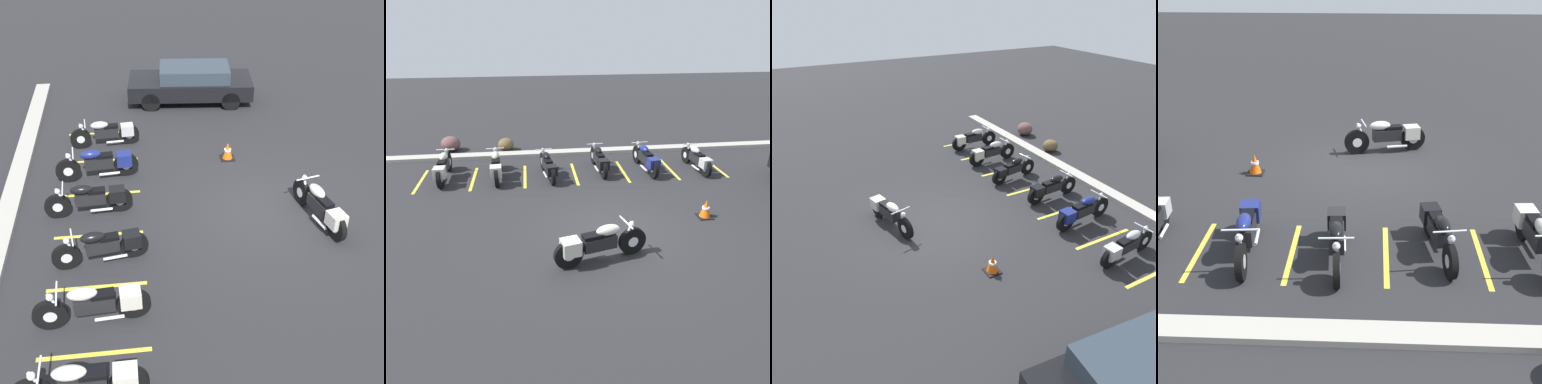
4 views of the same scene
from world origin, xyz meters
TOP-DOWN VIEW (x-y plane):
  - ground at (0.00, 0.00)m, footprint 60.00×60.00m
  - motorcycle_cream_featured at (-0.62, -1.15)m, footprint 2.22×0.85m
  - parked_bike_0 at (-4.98, 4.25)m, footprint 0.63×2.25m
  - parked_bike_1 at (-3.20, 4.12)m, footprint 0.63×2.26m
  - parked_bike_2 at (-1.43, 4.01)m, footprint 0.70×2.11m
  - parked_bike_3 at (0.45, 4.33)m, footprint 0.61×2.17m
  - parked_bike_4 at (2.14, 4.16)m, footprint 0.64×2.25m
  - parked_bike_5 at (4.02, 3.99)m, footprint 0.58×2.08m
  - concrete_curb at (0.00, 6.49)m, footprint 18.00×0.50m
  - landscape_rock_0 at (-5.30, 7.47)m, footprint 1.03×1.01m
  - landscape_rock_1 at (-3.01, 7.22)m, footprint 0.93×0.93m
  - traffic_cone at (2.77, 0.53)m, footprint 0.40×0.40m
  - stall_line_0 at (-5.79, 4.21)m, footprint 0.10×2.10m
  - stall_line_1 at (-4.02, 4.21)m, footprint 0.10×2.10m
  - stall_line_2 at (-2.24, 4.21)m, footprint 0.10×2.10m
  - stall_line_3 at (-0.46, 4.21)m, footprint 0.10×2.10m
  - stall_line_4 at (1.31, 4.21)m, footprint 0.10×2.10m
  - stall_line_5 at (3.09, 4.21)m, footprint 0.10×2.10m
  - stall_line_6 at (4.86, 4.21)m, footprint 0.10×2.10m

SIDE VIEW (x-z plane):
  - ground at x=0.00m, z-range 0.00..0.00m
  - stall_line_0 at x=-5.79m, z-range 0.00..0.00m
  - stall_line_1 at x=-4.02m, z-range 0.00..0.00m
  - stall_line_2 at x=-2.24m, z-range 0.00..0.00m
  - stall_line_3 at x=-0.46m, z-range 0.00..0.00m
  - stall_line_4 at x=1.31m, z-range 0.00..0.00m
  - stall_line_5 at x=3.09m, z-range 0.00..0.00m
  - stall_line_6 at x=4.86m, z-range 0.00..0.00m
  - concrete_curb at x=0.00m, z-range 0.00..0.12m
  - traffic_cone at x=2.77m, z-range -0.02..0.50m
  - landscape_rock_1 at x=-3.01m, z-range 0.00..0.53m
  - landscape_rock_0 at x=-5.30m, z-range 0.00..0.62m
  - parked_bike_5 at x=4.02m, z-range 0.03..0.84m
  - parked_bike_2 at x=-1.43m, z-range 0.03..0.86m
  - parked_bike_3 at x=0.45m, z-range 0.03..0.88m
  - parked_bike_0 at x=-4.98m, z-range 0.03..0.91m
  - parked_bike_4 at x=2.14m, z-range 0.03..0.91m
  - motorcycle_cream_featured at x=-0.62m, z-range 0.03..0.92m
  - parked_bike_1 at x=-3.20m, z-range 0.03..0.92m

